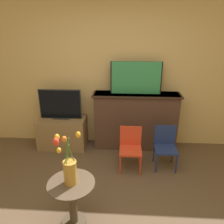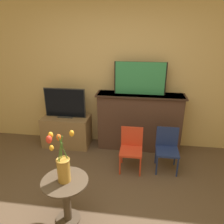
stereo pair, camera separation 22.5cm
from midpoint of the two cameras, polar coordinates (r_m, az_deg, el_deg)
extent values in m
cube|color=tan|center=(3.81, 3.40, 10.70)|extent=(8.00, 0.06, 2.70)
cube|color=#4C3328|center=(3.86, 8.77, -2.57)|extent=(1.42, 0.34, 1.01)
cube|color=#35231C|center=(3.68, 9.20, 4.35)|extent=(1.48, 0.38, 0.02)
cube|color=black|center=(3.63, 9.12, 8.67)|extent=(0.84, 0.02, 0.53)
cube|color=#338E56|center=(3.62, 9.12, 8.63)|extent=(0.80, 0.02, 0.53)
cube|color=olive|center=(4.07, -10.12, -4.86)|extent=(0.83, 0.45, 0.55)
cube|color=#2D2D2D|center=(3.96, -10.39, -1.18)|extent=(0.28, 0.12, 0.01)
cube|color=#2D2D2D|center=(3.88, -10.59, 2.34)|extent=(0.73, 0.02, 0.52)
cube|color=black|center=(3.87, -10.64, 2.30)|extent=(0.70, 0.02, 0.49)
cylinder|color=red|center=(3.30, 4.09, -13.84)|extent=(0.02, 0.02, 0.31)
cylinder|color=red|center=(3.30, 9.38, -14.11)|extent=(0.02, 0.02, 0.31)
cylinder|color=red|center=(3.55, 4.46, -11.09)|extent=(0.02, 0.02, 0.31)
cylinder|color=red|center=(3.55, 9.33, -11.34)|extent=(0.02, 0.02, 0.31)
cube|color=red|center=(3.33, 6.94, -10.15)|extent=(0.33, 0.33, 0.03)
cube|color=red|center=(3.38, 7.15, -6.33)|extent=(0.33, 0.02, 0.31)
cylinder|color=navy|center=(3.38, 13.52, -13.57)|extent=(0.02, 0.02, 0.31)
cylinder|color=navy|center=(3.42, 18.60, -13.65)|extent=(0.02, 0.02, 0.31)
cylinder|color=navy|center=(3.62, 13.15, -10.90)|extent=(0.02, 0.02, 0.31)
cylinder|color=navy|center=(3.67, 17.84, -11.01)|extent=(0.02, 0.02, 0.31)
cube|color=navy|center=(3.43, 16.06, -9.90)|extent=(0.33, 0.33, 0.03)
cube|color=navy|center=(3.48, 16.05, -6.18)|extent=(0.33, 0.02, 0.31)
cylinder|color=#4C3D2D|center=(2.80, -8.83, -25.85)|extent=(0.27, 0.27, 0.02)
cylinder|color=#4C3D2D|center=(2.62, -9.16, -22.11)|extent=(0.09, 0.09, 0.52)
cylinder|color=#4C3D2D|center=(2.45, -9.55, -17.47)|extent=(0.50, 0.50, 0.02)
cylinder|color=#B78433|center=(2.36, -9.76, -14.87)|extent=(0.13, 0.13, 0.25)
torus|color=#B78433|center=(2.29, -9.97, -12.30)|extent=(0.14, 0.14, 0.02)
cylinder|color=#477A2D|center=(2.27, -10.22, -10.65)|extent=(0.06, 0.09, 0.30)
ellipsoid|color=orange|center=(2.28, -11.03, -6.55)|extent=(0.05, 0.05, 0.07)
cylinder|color=#477A2D|center=(2.24, -10.70, -10.49)|extent=(0.08, 0.05, 0.35)
ellipsoid|color=red|center=(2.14, -13.27, -7.07)|extent=(0.06, 0.06, 0.08)
cylinder|color=#477A2D|center=(2.25, -9.56, -10.10)|extent=(0.08, 0.07, 0.36)
ellipsoid|color=orange|center=(2.19, -7.60, -5.62)|extent=(0.05, 0.05, 0.07)
cylinder|color=#477A2D|center=(2.25, -10.56, -11.41)|extent=(0.06, 0.07, 0.27)
ellipsoid|color=orange|center=(2.15, -12.63, -9.23)|extent=(0.04, 0.04, 0.06)
cylinder|color=#477A2D|center=(2.25, -10.70, -10.19)|extent=(0.08, 0.01, 0.36)
ellipsoid|color=orange|center=(2.19, -12.92, -5.99)|extent=(0.05, 0.05, 0.07)
camera|label=1|loc=(0.11, -87.83, 0.85)|focal=35.00mm
camera|label=2|loc=(0.11, 92.17, -0.85)|focal=35.00mm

